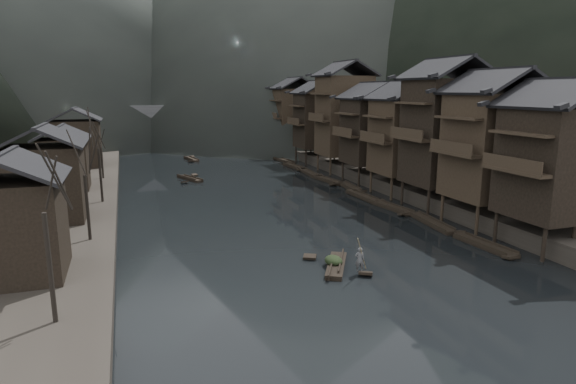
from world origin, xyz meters
name	(u,v)px	position (x,y,z in m)	size (l,w,h in m)	color
water	(307,239)	(0.00, 0.00, 0.00)	(300.00, 300.00, 0.00)	black
right_bank	(408,153)	(35.00, 40.00, 0.90)	(40.00, 200.00, 1.80)	#2D2823
stilt_houses	(379,115)	(17.28, 19.57, 9.01)	(9.00, 67.60, 16.55)	black
left_houses	(59,153)	(-20.50, 20.12, 5.66)	(8.10, 53.20, 8.73)	black
bare_trees	(84,159)	(-17.00, 5.64, 6.76)	(3.97, 44.86, 7.94)	black
moored_sampans	(333,182)	(11.99, 21.54, 0.20)	(2.91, 60.62, 0.47)	black
midriver_boats	(193,162)	(-3.08, 45.81, 0.20)	(7.32, 33.44, 0.45)	black
stone_bridge	(190,123)	(0.00, 72.00, 5.11)	(40.00, 6.00, 9.00)	#4C4C4F
hero_sampan	(336,265)	(-0.38, -6.68, 0.20)	(3.45, 5.20, 0.44)	black
cargo_heap	(334,256)	(-0.50, -6.46, 0.80)	(1.20, 1.57, 0.72)	black
boatman	(360,256)	(0.55, -8.34, 1.29)	(0.62, 0.41, 1.70)	#565659
bamboo_pole	(364,220)	(0.75, -8.34, 3.77)	(0.06, 0.06, 4.18)	#8C7A51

